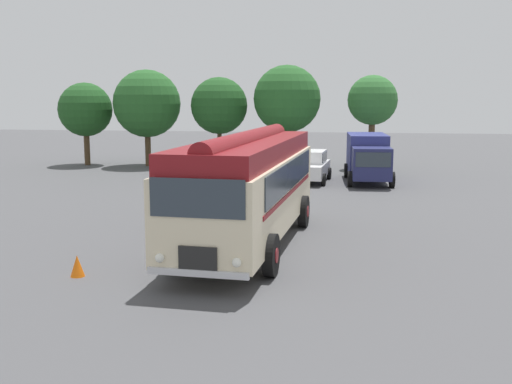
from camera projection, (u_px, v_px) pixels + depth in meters
The scene contains 11 objects.
ground_plane at pixel (238, 242), 18.72m from camera, with size 120.00×120.00×0.00m, color #474749.
vintage_bus at pixel (248, 184), 18.05m from camera, with size 3.30×10.25×3.49m.
car_near_left at pixel (264, 166), 32.04m from camera, with size 2.05×4.24×1.66m.
car_mid_left at pixel (310, 166), 31.92m from camera, with size 2.20×4.32×1.66m.
box_van at pixel (368, 156), 31.97m from camera, with size 2.56×5.86×2.50m.
tree_far_left at pixel (86, 109), 39.45m from camera, with size 3.54×3.54×5.44m.
tree_left_of_centre at pixel (148, 103), 38.87m from camera, with size 4.38×4.38×6.26m.
tree_centre at pixel (218, 107), 38.37m from camera, with size 3.63×3.63×5.76m.
tree_right_of_centre at pixel (287, 98), 37.50m from camera, with size 4.21×4.21×6.48m.
tree_far_right at pixel (372, 101), 37.32m from camera, with size 3.10×3.10×5.85m.
traffic_cone at pixel (77, 266), 15.05m from camera, with size 0.36×0.36×0.55m, color orange.
Camera 1 is at (3.37, -17.94, 4.47)m, focal length 42.00 mm.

